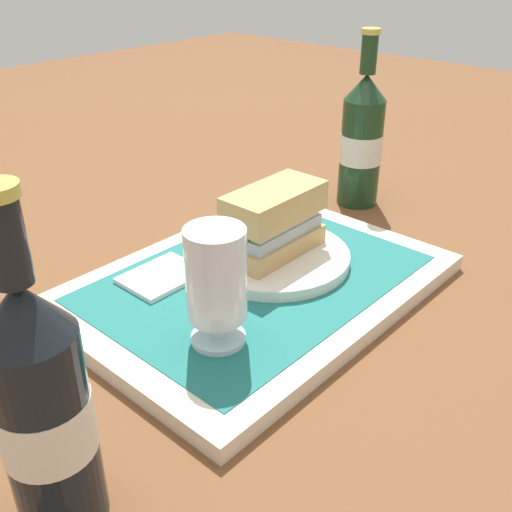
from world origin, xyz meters
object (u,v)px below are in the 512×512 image
at_px(beer_glass, 216,283).
at_px(beer_bottle, 43,408).
at_px(plate, 274,257).
at_px(sandwich, 272,221).
at_px(second_bottle, 362,139).

bearing_deg(beer_glass, beer_bottle, 13.00).
xyz_separation_m(plate, sandwich, (0.00, 0.00, 0.05)).
bearing_deg(beer_bottle, sandwich, -162.88).
height_order(sandwich, second_bottle, second_bottle).
height_order(beer_glass, second_bottle, second_bottle).
bearing_deg(beer_glass, plate, -158.09).
xyz_separation_m(plate, beer_glass, (0.16, 0.07, 0.06)).
distance_m(plate, second_bottle, 0.29).
distance_m(beer_bottle, second_bottle, 0.66).
height_order(plate, second_bottle, second_bottle).
height_order(beer_glass, beer_bottle, beer_bottle).
bearing_deg(second_bottle, beer_bottle, 14.70).
height_order(sandwich, beer_bottle, beer_bottle).
bearing_deg(sandwich, second_bottle, -169.33).
relative_size(sandwich, second_bottle, 0.50).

